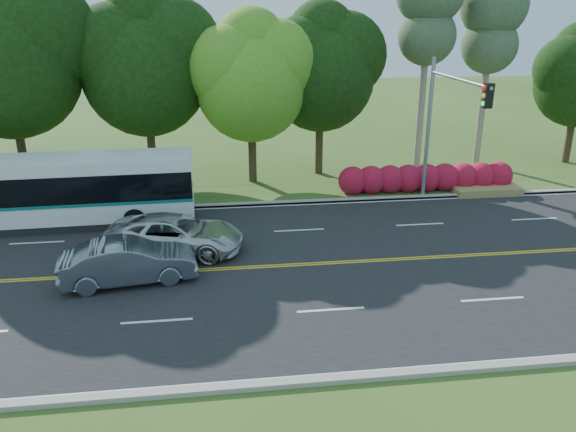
{
  "coord_description": "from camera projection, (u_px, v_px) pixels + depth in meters",
  "views": [
    {
      "loc": [
        -3.9,
        -19.1,
        9.1
      ],
      "look_at": [
        -1.18,
        2.0,
        1.26
      ],
      "focal_mm": 35.0,
      "sensor_mm": 36.0,
      "label": 1
    }
  ],
  "objects": [
    {
      "name": "lane_markings",
      "position": [
        323.0,
        263.0,
        21.37
      ],
      "size": [
        57.6,
        13.82,
        0.0
      ],
      "color": "gold",
      "rests_on": "road"
    },
    {
      "name": "curb_north",
      "position": [
        298.0,
        202.0,
        28.01
      ],
      "size": [
        60.0,
        0.3,
        0.15
      ],
      "primitive_type": "cube",
      "color": "#9C988D",
      "rests_on": "ground"
    },
    {
      "name": "transit_bus",
      "position": [
        58.0,
        192.0,
        24.71
      ],
      "size": [
        11.8,
        2.93,
        3.07
      ],
      "rotation": [
        0.0,
        0.0,
        0.03
      ],
      "color": "white",
      "rests_on": "road"
    },
    {
      "name": "bougainvillea_hedge",
      "position": [
        430.0,
        179.0,
        29.58
      ],
      "size": [
        9.5,
        2.25,
        1.5
      ],
      "color": "maroon",
      "rests_on": "ground"
    },
    {
      "name": "tree_row",
      "position": [
        189.0,
        57.0,
        29.73
      ],
      "size": [
        44.7,
        9.1,
        13.84
      ],
      "color": "#322516",
      "rests_on": "ground"
    },
    {
      "name": "traffic_signal",
      "position": [
        445.0,
        113.0,
        25.58
      ],
      "size": [
        0.42,
        6.1,
        7.0
      ],
      "color": "gray",
      "rests_on": "ground"
    },
    {
      "name": "curb_south",
      "position": [
        377.0,
        376.0,
        14.7
      ],
      "size": [
        60.0,
        0.3,
        0.15
      ],
      "primitive_type": "cube",
      "color": "#9C988D",
      "rests_on": "ground"
    },
    {
      "name": "grass_verge",
      "position": [
        293.0,
        191.0,
        29.74
      ],
      "size": [
        60.0,
        4.0,
        0.1
      ],
      "primitive_type": "cube",
      "color": "#31541C",
      "rests_on": "ground"
    },
    {
      "name": "ground",
      "position": [
        325.0,
        264.0,
        21.38
      ],
      "size": [
        120.0,
        120.0,
        0.0
      ],
      "primitive_type": "plane",
      "color": "#31541C",
      "rests_on": "ground"
    },
    {
      "name": "suv",
      "position": [
        175.0,
        234.0,
        22.13
      ],
      "size": [
        5.76,
        3.52,
        1.49
      ],
      "primitive_type": "imported",
      "rotation": [
        0.0,
        0.0,
        1.36
      ],
      "color": "silver",
      "rests_on": "road"
    },
    {
      "name": "sedan",
      "position": [
        128.0,
        262.0,
        19.68
      ],
      "size": [
        4.89,
        2.34,
        1.55
      ],
      "primitive_type": "imported",
      "rotation": [
        0.0,
        0.0,
        1.73
      ],
      "color": "slate",
      "rests_on": "road"
    },
    {
      "name": "road",
      "position": [
        325.0,
        263.0,
        21.38
      ],
      "size": [
        60.0,
        14.0,
        0.02
      ],
      "primitive_type": "cube",
      "color": "black",
      "rests_on": "ground"
    }
  ]
}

